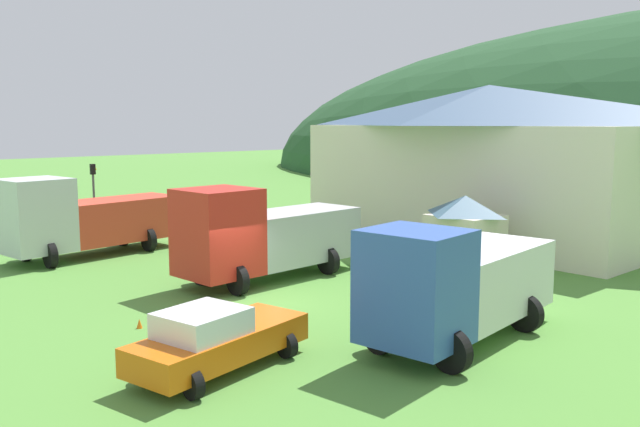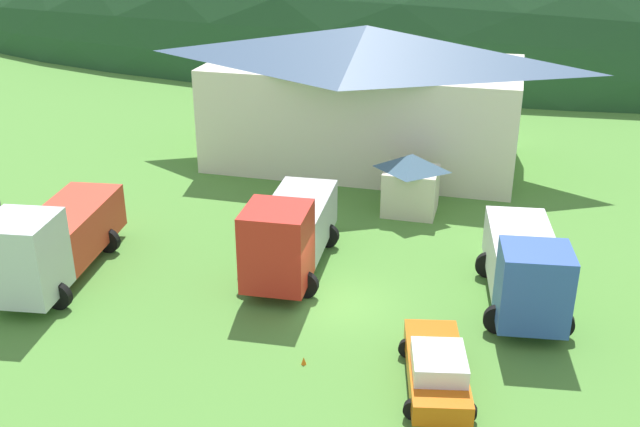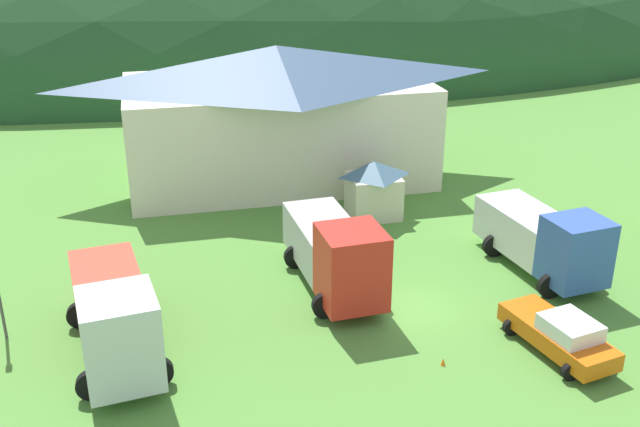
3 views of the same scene
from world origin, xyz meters
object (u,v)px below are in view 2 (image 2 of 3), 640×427
at_px(depot_building, 365,93).
at_px(traffic_cone_near_pickup, 304,364).
at_px(tow_truck_silver, 52,240).
at_px(box_truck_blue, 525,267).
at_px(crane_truck_red, 290,231).
at_px(play_shed_cream, 411,182).
at_px(service_pickup_orange, 436,368).

distance_m(depot_building, traffic_cone_near_pickup, 21.73).
distance_m(tow_truck_silver, box_truck_blue, 18.93).
bearing_deg(box_truck_blue, crane_truck_red, -100.59).
bearing_deg(play_shed_cream, box_truck_blue, -55.75).
bearing_deg(tow_truck_silver, play_shed_cream, 121.84).
xyz_separation_m(play_shed_cream, traffic_cone_near_pickup, (-1.59, -14.04, -1.60)).
distance_m(tow_truck_silver, traffic_cone_near_pickup, 12.17).
distance_m(play_shed_cream, crane_truck_red, 8.62).
bearing_deg(depot_building, traffic_cone_near_pickup, -83.89).
xyz_separation_m(depot_building, play_shed_cream, (3.86, -7.18, -2.55)).
bearing_deg(box_truck_blue, tow_truck_silver, -89.23).
distance_m(play_shed_cream, traffic_cone_near_pickup, 14.22).
xyz_separation_m(tow_truck_silver, service_pickup_orange, (16.11, -3.43, -1.00)).
height_order(depot_building, tow_truck_silver, depot_building).
bearing_deg(depot_building, service_pickup_orange, -72.45).
height_order(crane_truck_red, traffic_cone_near_pickup, crane_truck_red).
bearing_deg(play_shed_cream, traffic_cone_near_pickup, -96.47).
relative_size(play_shed_cream, crane_truck_red, 0.39).
distance_m(depot_building, play_shed_cream, 8.54).
bearing_deg(play_shed_cream, depot_building, 118.28).
relative_size(play_shed_cream, service_pickup_orange, 0.61).
distance_m(tow_truck_silver, crane_truck_red, 9.71).
distance_m(crane_truck_red, traffic_cone_near_pickup, 7.11).
bearing_deg(traffic_cone_near_pickup, play_shed_cream, 83.53).
bearing_deg(tow_truck_silver, box_truck_blue, 90.62).
height_order(tow_truck_silver, crane_truck_red, crane_truck_red).
xyz_separation_m(box_truck_blue, service_pickup_orange, (-2.62, -6.13, -0.90)).
height_order(play_shed_cream, box_truck_blue, box_truck_blue).
xyz_separation_m(tow_truck_silver, box_truck_blue, (18.73, 2.70, -0.09)).
bearing_deg(crane_truck_red, traffic_cone_near_pickup, 17.40).
distance_m(depot_building, crane_truck_red, 14.97).
bearing_deg(tow_truck_silver, depot_building, 145.05).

